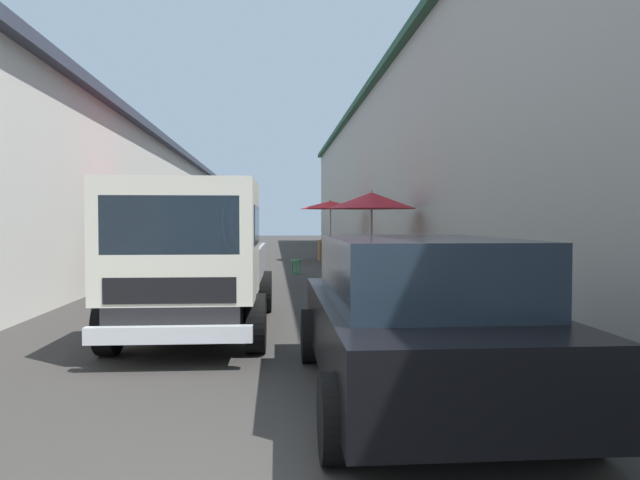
{
  "coord_description": "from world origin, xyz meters",
  "views": [
    {
      "loc": [
        -2.8,
        -0.14,
        1.6
      ],
      "look_at": [
        7.45,
        -0.99,
        1.25
      ],
      "focal_mm": 31.48,
      "sensor_mm": 36.0,
      "label": 1
    }
  ],
  "objects_px": {
    "vendor_by_crates": "(127,254)",
    "plastic_stool": "(296,264)",
    "fruit_stall_near_right": "(371,214)",
    "fruit_stall_far_right": "(196,210)",
    "delivery_truck": "(192,263)",
    "parked_scooter": "(342,273)",
    "fruit_stall_mid_lane": "(330,216)",
    "hatchback_car": "(415,317)",
    "vendor_in_shade": "(179,252)"
  },
  "relations": [
    {
      "from": "parked_scooter",
      "to": "plastic_stool",
      "type": "height_order",
      "value": "parked_scooter"
    },
    {
      "from": "fruit_stall_far_right",
      "to": "parked_scooter",
      "type": "relative_size",
      "value": 1.63
    },
    {
      "from": "vendor_in_shade",
      "to": "parked_scooter",
      "type": "height_order",
      "value": "vendor_in_shade"
    },
    {
      "from": "fruit_stall_far_right",
      "to": "hatchback_car",
      "type": "xyz_separation_m",
      "value": [
        -8.34,
        -3.06,
        -1.11
      ]
    },
    {
      "from": "hatchback_car",
      "to": "vendor_by_crates",
      "type": "height_order",
      "value": "vendor_by_crates"
    },
    {
      "from": "fruit_stall_far_right",
      "to": "vendor_in_shade",
      "type": "bearing_deg",
      "value": 173.94
    },
    {
      "from": "fruit_stall_near_right",
      "to": "vendor_by_crates",
      "type": "relative_size",
      "value": 1.46
    },
    {
      "from": "vendor_by_crates",
      "to": "vendor_in_shade",
      "type": "distance_m",
      "value": 1.06
    },
    {
      "from": "delivery_truck",
      "to": "plastic_stool",
      "type": "distance_m",
      "value": 9.41
    },
    {
      "from": "hatchback_car",
      "to": "vendor_by_crates",
      "type": "xyz_separation_m",
      "value": [
        6.39,
        4.15,
        0.21
      ]
    },
    {
      "from": "fruit_stall_mid_lane",
      "to": "delivery_truck",
      "type": "xyz_separation_m",
      "value": [
        -14.87,
        3.32,
        -0.76
      ]
    },
    {
      "from": "fruit_stall_mid_lane",
      "to": "vendor_by_crates",
      "type": "relative_size",
      "value": 1.51
    },
    {
      "from": "delivery_truck",
      "to": "parked_scooter",
      "type": "height_order",
      "value": "delivery_truck"
    },
    {
      "from": "fruit_stall_far_right",
      "to": "vendor_by_crates",
      "type": "relative_size",
      "value": 1.64
    },
    {
      "from": "delivery_truck",
      "to": "plastic_stool",
      "type": "relative_size",
      "value": 11.38
    },
    {
      "from": "delivery_truck",
      "to": "plastic_stool",
      "type": "bearing_deg",
      "value": -10.66
    },
    {
      "from": "fruit_stall_near_right",
      "to": "hatchback_car",
      "type": "relative_size",
      "value": 0.61
    },
    {
      "from": "hatchback_car",
      "to": "vendor_by_crates",
      "type": "bearing_deg",
      "value": 33.04
    },
    {
      "from": "fruit_stall_far_right",
      "to": "delivery_truck",
      "type": "distance_m",
      "value": 5.88
    },
    {
      "from": "fruit_stall_near_right",
      "to": "vendor_by_crates",
      "type": "xyz_separation_m",
      "value": [
        -2.63,
        5.32,
        -0.82
      ]
    },
    {
      "from": "parked_scooter",
      "to": "vendor_by_crates",
      "type": "bearing_deg",
      "value": 102.56
    },
    {
      "from": "delivery_truck",
      "to": "vendor_by_crates",
      "type": "bearing_deg",
      "value": 25.4
    },
    {
      "from": "vendor_in_shade",
      "to": "fruit_stall_mid_lane",
      "type": "bearing_deg",
      "value": -21.66
    },
    {
      "from": "fruit_stall_near_right",
      "to": "vendor_in_shade",
      "type": "relative_size",
      "value": 1.44
    },
    {
      "from": "fruit_stall_far_right",
      "to": "vendor_in_shade",
      "type": "height_order",
      "value": "fruit_stall_far_right"
    },
    {
      "from": "hatchback_car",
      "to": "vendor_by_crates",
      "type": "distance_m",
      "value": 7.62
    },
    {
      "from": "fruit_stall_mid_lane",
      "to": "vendor_in_shade",
      "type": "distance_m",
      "value": 11.4
    },
    {
      "from": "vendor_by_crates",
      "to": "plastic_stool",
      "type": "relative_size",
      "value": 3.77
    },
    {
      "from": "vendor_in_shade",
      "to": "plastic_stool",
      "type": "bearing_deg",
      "value": -28.03
    },
    {
      "from": "hatchback_car",
      "to": "plastic_stool",
      "type": "distance_m",
      "value": 11.8
    },
    {
      "from": "fruit_stall_mid_lane",
      "to": "fruit_stall_near_right",
      "type": "xyz_separation_m",
      "value": [
        -8.42,
        -0.19,
        -0.04
      ]
    },
    {
      "from": "fruit_stall_far_right",
      "to": "vendor_by_crates",
      "type": "xyz_separation_m",
      "value": [
        -1.95,
        1.09,
        -0.9
      ]
    },
    {
      "from": "fruit_stall_far_right",
      "to": "parked_scooter",
      "type": "bearing_deg",
      "value": -106.38
    },
    {
      "from": "delivery_truck",
      "to": "parked_scooter",
      "type": "bearing_deg",
      "value": -28.28
    },
    {
      "from": "fruit_stall_near_right",
      "to": "delivery_truck",
      "type": "bearing_deg",
      "value": 151.49
    },
    {
      "from": "parked_scooter",
      "to": "hatchback_car",
      "type": "bearing_deg",
      "value": 178.06
    },
    {
      "from": "fruit_stall_near_right",
      "to": "hatchback_car",
      "type": "bearing_deg",
      "value": 172.6
    },
    {
      "from": "fruit_stall_near_right",
      "to": "fruit_stall_far_right",
      "type": "relative_size",
      "value": 0.89
    },
    {
      "from": "hatchback_car",
      "to": "plastic_stool",
      "type": "height_order",
      "value": "hatchback_car"
    },
    {
      "from": "hatchback_car",
      "to": "vendor_in_shade",
      "type": "relative_size",
      "value": 2.37
    },
    {
      "from": "fruit_stall_near_right",
      "to": "plastic_stool",
      "type": "height_order",
      "value": "fruit_stall_near_right"
    },
    {
      "from": "fruit_stall_mid_lane",
      "to": "vendor_in_shade",
      "type": "xyz_separation_m",
      "value": [
        -10.56,
        4.2,
        -0.84
      ]
    },
    {
      "from": "plastic_stool",
      "to": "vendor_in_shade",
      "type": "bearing_deg",
      "value": 151.97
    },
    {
      "from": "fruit_stall_far_right",
      "to": "delivery_truck",
      "type": "relative_size",
      "value": 0.54
    },
    {
      "from": "fruit_stall_near_right",
      "to": "delivery_truck",
      "type": "xyz_separation_m",
      "value": [
        -6.46,
        3.51,
        -0.72
      ]
    },
    {
      "from": "fruit_stall_mid_lane",
      "to": "vendor_by_crates",
      "type": "distance_m",
      "value": 12.21
    },
    {
      "from": "fruit_stall_mid_lane",
      "to": "fruit_stall_near_right",
      "type": "height_order",
      "value": "fruit_stall_mid_lane"
    },
    {
      "from": "fruit_stall_near_right",
      "to": "plastic_stool",
      "type": "bearing_deg",
      "value": 32.68
    },
    {
      "from": "vendor_by_crates",
      "to": "plastic_stool",
      "type": "xyz_separation_m",
      "value": [
        5.39,
        -3.55,
        -0.62
      ]
    },
    {
      "from": "vendor_in_shade",
      "to": "delivery_truck",
      "type": "bearing_deg",
      "value": -168.48
    }
  ]
}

